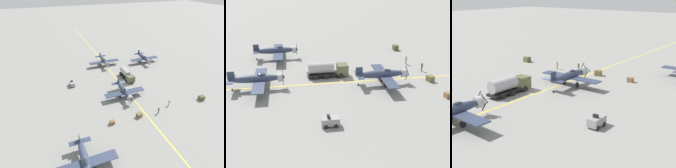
% 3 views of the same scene
% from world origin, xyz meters
% --- Properties ---
extents(ground_plane, '(400.00, 400.00, 0.00)m').
position_xyz_m(ground_plane, '(0.00, 0.00, 0.00)').
color(ground_plane, gray).
extents(taxiway_stripe, '(0.30, 160.00, 0.01)m').
position_xyz_m(taxiway_stripe, '(0.00, 0.00, 0.00)').
color(taxiway_stripe, yellow).
rests_on(taxiway_stripe, ground).
extents(airplane_near_center, '(12.00, 9.98, 3.65)m').
position_xyz_m(airplane_near_center, '(0.55, -17.80, 2.01)').
color(airplane_near_center, '#2E3851').
rests_on(airplane_near_center, ground).
extents(airplane_far_right, '(12.00, 9.98, 3.80)m').
position_xyz_m(airplane_far_right, '(18.08, 23.28, 2.01)').
color(airplane_far_right, '#313C55').
rests_on(airplane_far_right, ground).
extents(airplane_near_left, '(12.00, 9.98, 3.65)m').
position_xyz_m(airplane_near_left, '(-15.93, -14.70, 2.01)').
color(airplane_near_left, '#2C364F').
rests_on(airplane_near_left, ground).
extents(airplane_mid_center, '(12.00, 9.98, 3.65)m').
position_xyz_m(airplane_mid_center, '(1.99, 5.00, 2.01)').
color(airplane_mid_center, '#2F3953').
rests_on(airplane_mid_center, ground).
extents(fuel_tanker, '(2.68, 8.00, 2.98)m').
position_xyz_m(fuel_tanker, '(-3.36, -4.59, 1.51)').
color(fuel_tanker, black).
rests_on(fuel_tanker, ground).
extents(tow_tractor, '(1.57, 2.60, 1.79)m').
position_xyz_m(tow_tractor, '(15.31, -6.71, 0.79)').
color(tow_tractor, gray).
rests_on(tow_tractor, ground).
extents(ground_crew_walking, '(0.41, 0.41, 1.87)m').
position_xyz_m(ground_crew_walking, '(-3.24, 15.04, 1.02)').
color(ground_crew_walking, '#515638').
rests_on(ground_crew_walking, ground).
extents(ground_crew_inspecting, '(0.40, 0.40, 1.85)m').
position_xyz_m(ground_crew_inspecting, '(-7.79, 13.32, 1.01)').
color(ground_crew_inspecting, tan).
rests_on(ground_crew_inspecting, ground).
extents(supply_crate_by_tanker, '(1.19, 1.02, 0.92)m').
position_xyz_m(supply_crate_by_tanker, '(9.39, 14.34, 0.46)').
color(supply_crate_by_tanker, brown).
rests_on(supply_crate_by_tanker, ground).
extents(supply_crate_mid_lane, '(1.56, 1.40, 1.10)m').
position_xyz_m(supply_crate_mid_lane, '(2.10, 14.50, 0.55)').
color(supply_crate_mid_lane, brown).
rests_on(supply_crate_mid_lane, ground).
extents(supply_crate_outboard, '(1.53, 1.29, 1.25)m').
position_xyz_m(supply_crate_outboard, '(-18.21, 14.47, 0.62)').
color(supply_crate_outboard, brown).
rests_on(supply_crate_outboard, ground).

